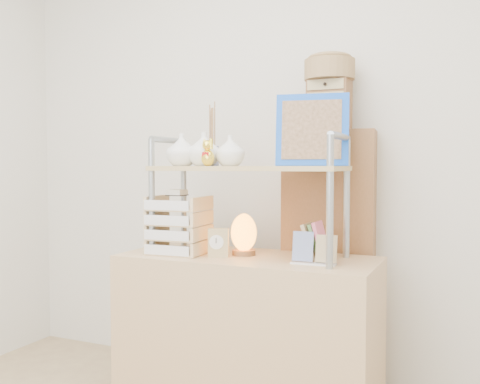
% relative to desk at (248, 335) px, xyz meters
% --- Properties ---
extents(room_shell, '(3.42, 3.41, 2.61)m').
position_rel_desk_xyz_m(room_shell, '(0.00, -0.81, 1.32)').
color(room_shell, silver).
rests_on(room_shell, ground).
extents(desk, '(1.20, 0.50, 0.75)m').
position_rel_desk_xyz_m(desk, '(0.00, 0.00, 0.00)').
color(desk, tan).
rests_on(desk, ground).
extents(cabinet, '(0.47, 0.29, 1.35)m').
position_rel_desk_xyz_m(cabinet, '(0.29, 0.37, 0.30)').
color(cabinet, brown).
rests_on(cabinet, ground).
extents(hutch, '(0.90, 0.34, 0.75)m').
position_rel_desk_xyz_m(hutch, '(-0.07, 0.01, 0.82)').
color(hutch, '#91999E').
rests_on(hutch, desk).
extents(letter_tray, '(0.27, 0.25, 0.31)m').
position_rel_desk_xyz_m(letter_tray, '(-0.34, -0.07, 0.50)').
color(letter_tray, tan).
rests_on(letter_tray, desk).
extents(salt_lamp, '(0.13, 0.12, 0.20)m').
position_rel_desk_xyz_m(salt_lamp, '(-0.03, 0.02, 0.48)').
color(salt_lamp, brown).
rests_on(salt_lamp, desk).
extents(desk_clock, '(0.10, 0.07, 0.13)m').
position_rel_desk_xyz_m(desk_clock, '(-0.11, -0.08, 0.44)').
color(desk_clock, tan).
rests_on(desk_clock, desk).
extents(postcard_stand, '(0.20, 0.06, 0.14)m').
position_rel_desk_xyz_m(postcard_stand, '(0.34, -0.08, 0.41)').
color(postcard_stand, white).
rests_on(postcard_stand, desk).
extents(drawer_chest, '(0.20, 0.16, 0.25)m').
position_rel_desk_xyz_m(drawer_chest, '(0.29, 0.35, 1.10)').
color(drawer_chest, brown).
rests_on(drawer_chest, cabinet).
extents(woven_basket, '(0.25, 0.25, 0.10)m').
position_rel_desk_xyz_m(woven_basket, '(0.29, 0.35, 1.28)').
color(woven_basket, olive).
rests_on(woven_basket, drawer_chest).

